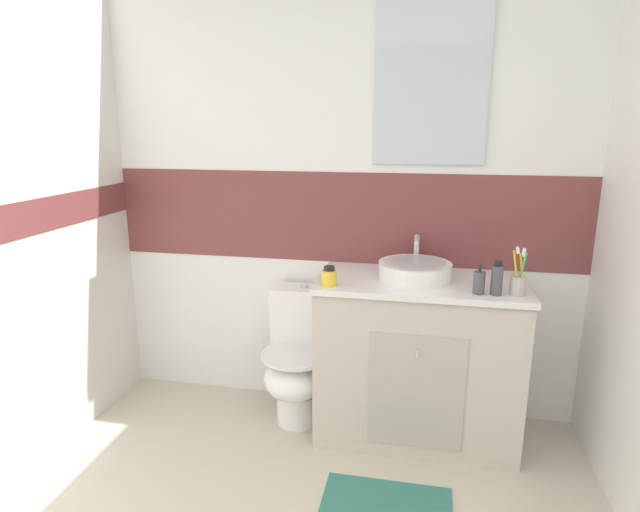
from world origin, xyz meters
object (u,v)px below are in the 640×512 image
object	(u,v)px
deodorant_spray_can	(497,279)
soap_dispenser	(479,282)
toilet	(299,360)
toothbrush_cup	(518,283)
hair_gel_jar	(329,277)
sink_basin	(415,270)

from	to	relation	value
deodorant_spray_can	soap_dispenser	bearing A→B (deg)	-178.58
toilet	soap_dispenser	xyz separation A→B (m)	(0.89, -0.19, 0.56)
toothbrush_cup	hair_gel_jar	world-z (taller)	toothbrush_cup
sink_basin	deodorant_spray_can	size ratio (longest dim) A/B	2.62
toilet	deodorant_spray_can	bearing A→B (deg)	-10.99
deodorant_spray_can	toothbrush_cup	bearing A→B (deg)	8.67
soap_dispenser	hair_gel_jar	bearing A→B (deg)	-178.87
toilet	soap_dispenser	size ratio (longest dim) A/B	5.12
soap_dispenser	deodorant_spray_can	size ratio (longest dim) A/B	0.93
sink_basin	soap_dispenser	world-z (taller)	sink_basin
toothbrush_cup	deodorant_spray_can	xyz separation A→B (m)	(-0.09, -0.01, 0.01)
soap_dispenser	hair_gel_jar	world-z (taller)	soap_dispenser
deodorant_spray_can	hair_gel_jar	distance (m)	0.77
toothbrush_cup	hair_gel_jar	xyz separation A→B (m)	(-0.86, -0.03, -0.02)
sink_basin	toilet	world-z (taller)	sink_basin
deodorant_spray_can	toilet	bearing A→B (deg)	169.01
toilet	hair_gel_jar	distance (m)	0.62
toilet	hair_gel_jar	bearing A→B (deg)	-45.12
soap_dispenser	toothbrush_cup	bearing A→B (deg)	5.44
soap_dispenser	deodorant_spray_can	xyz separation A→B (m)	(0.08, 0.00, 0.02)
sink_basin	deodorant_spray_can	xyz separation A→B (m)	(0.37, -0.18, 0.03)
sink_basin	toilet	distance (m)	0.81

